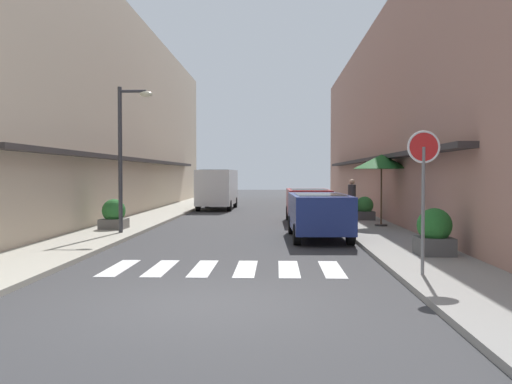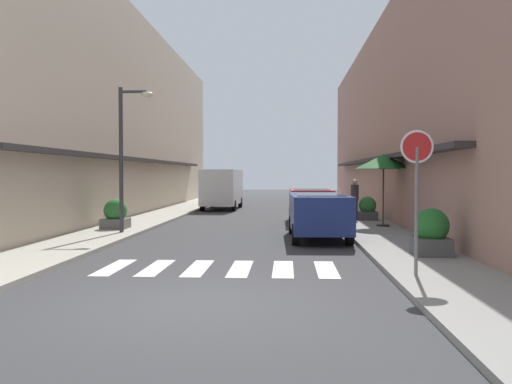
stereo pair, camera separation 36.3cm
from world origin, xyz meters
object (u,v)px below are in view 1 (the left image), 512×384
delivery_van (218,186)px  planter_corner (434,232)px  cafe_umbrella (381,162)px  pedestrian_walking_near (352,198)px  parked_car_mid (308,202)px  street_lamp (126,143)px  round_street_sign (424,164)px  planter_far (365,209)px  parked_car_near (319,211)px  planter_midblock (114,215)px

delivery_van → planter_corner: size_ratio=4.70×
cafe_umbrella → pedestrian_walking_near: size_ratio=1.55×
parked_car_mid → street_lamp: size_ratio=0.84×
round_street_sign → planter_far: size_ratio=2.81×
parked_car_mid → round_street_sign: round_street_sign is taller
street_lamp → delivery_van: bearing=83.6°
parked_car_near → planter_corner: parked_car_near is taller
cafe_umbrella → delivery_van: bearing=123.3°
pedestrian_walking_near → planter_corner: bearing=-174.1°
parked_car_near → planter_corner: bearing=-58.7°
pedestrian_walking_near → cafe_umbrella: bearing=-162.4°
parked_car_mid → round_street_sign: bearing=-83.2°
delivery_van → cafe_umbrella: (7.55, -11.50, 1.17)m
round_street_sign → street_lamp: 11.01m
parked_car_near → planter_far: (2.48, 6.30, -0.33)m
round_street_sign → street_lamp: size_ratio=0.58×
street_lamp → cafe_umbrella: bearing=16.6°
parked_car_mid → planter_midblock: bearing=-151.0°
parked_car_mid → pedestrian_walking_near: bearing=4.4°
parked_car_mid → street_lamp: bearing=-140.6°
cafe_umbrella → parked_car_mid: bearing=135.4°
parked_car_near → delivery_van: delivery_van is taller
planter_corner → planter_midblock: size_ratio=1.07×
parked_car_near → pedestrian_walking_near: bearing=72.8°
delivery_van → round_street_sign: round_street_sign is taller
planter_corner → pedestrian_walking_near: bearing=93.4°
cafe_umbrella → planter_corner: 7.80m
planter_midblock → street_lamp: bearing=-57.3°
planter_midblock → round_street_sign: bearing=-44.9°
round_street_sign → cafe_umbrella: 10.30m
street_lamp → planter_corner: bearing=-28.4°
street_lamp → cafe_umbrella: street_lamp is taller
planter_far → planter_corner: bearing=-89.8°
planter_far → delivery_van: bearing=130.5°
parked_car_near → planter_far: size_ratio=4.48×
parked_car_mid → planter_corner: size_ratio=3.59×
parked_car_near → delivery_van: size_ratio=0.83×
pedestrian_walking_near → planter_far: bearing=-76.7°
street_lamp → planter_midblock: bearing=122.7°
delivery_van → parked_car_near: bearing=-71.9°
planter_far → parked_car_mid: bearing=-174.1°
parked_car_mid → planter_corner: 10.49m
parked_car_near → round_street_sign: (1.53, -6.80, 1.38)m
planter_far → pedestrian_walking_near: 0.74m
cafe_umbrella → planter_far: cafe_umbrella is taller
delivery_van → planter_far: 11.38m
planter_corner → planter_far: (-0.03, 10.44, -0.08)m
parked_car_near → cafe_umbrella: 4.64m
round_street_sign → planter_midblock: round_street_sign is taller
parked_car_mid → planter_midblock: (-7.30, -4.05, -0.30)m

